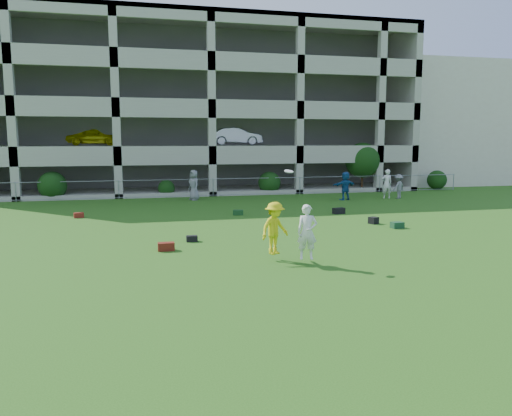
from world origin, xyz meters
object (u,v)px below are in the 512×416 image
object	(u,v)px
bystander_f	(398,186)
frisbee_contest	(283,229)
bystander_c	(194,185)
parking_garage	(196,111)
bystander_d	(345,186)
bystander_e	(387,184)
crate_d	(373,220)
stucco_building	(444,126)

from	to	relation	value
bystander_f	frisbee_contest	xyz separation A→B (m)	(-11.87, -14.15, 0.25)
bystander_c	parking_garage	bearing A→B (deg)	148.46
bystander_d	bystander_e	xyz separation A→B (m)	(2.94, 0.22, 0.05)
bystander_f	crate_d	size ratio (longest dim) A/B	4.38
parking_garage	stucco_building	bearing A→B (deg)	0.75
stucco_building	bystander_d	world-z (taller)	stucco_building
crate_d	parking_garage	xyz separation A→B (m)	(-5.32, 21.05, 5.86)
stucco_building	bystander_e	bearing A→B (deg)	-134.49
bystander_e	bystander_d	bearing A→B (deg)	12.05
bystander_d	frisbee_contest	distance (m)	16.45
bystander_d	bystander_f	distance (m)	3.61
bystander_c	parking_garage	world-z (taller)	parking_garage
bystander_e	frisbee_contest	xyz separation A→B (m)	(-11.20, -14.44, 0.09)
bystander_f	parking_garage	xyz separation A→B (m)	(-11.29, 12.60, 5.25)
crate_d	parking_garage	size ratio (longest dim) A/B	0.01
bystander_e	crate_d	world-z (taller)	bystander_e
stucco_building	bystander_c	xyz separation A→B (m)	(-24.46, -10.71, -4.07)
bystander_f	crate_d	distance (m)	10.36
bystander_e	bystander_f	distance (m)	0.75
bystander_e	frisbee_contest	size ratio (longest dim) A/B	0.69
bystander_d	bystander_f	world-z (taller)	bystander_d
bystander_f	parking_garage	distance (m)	17.71
stucco_building	bystander_e	distance (m)	18.15
crate_d	bystander_d	bearing A→B (deg)	74.53
parking_garage	bystander_c	bearing A→B (deg)	-97.90
stucco_building	crate_d	size ratio (longest dim) A/B	45.71
bystander_c	bystander_e	bearing A→B (deg)	57.38
bystander_f	bystander_d	bearing A→B (deg)	-26.61
bystander_c	crate_d	xyz separation A→B (m)	(6.77, -10.64, -0.78)
bystander_f	bystander_e	bearing A→B (deg)	-48.85
bystander_c	bystander_f	size ratio (longest dim) A/B	1.21
bystander_f	frisbee_contest	bearing A→B (deg)	24.49
bystander_f	crate_d	world-z (taller)	bystander_f
stucco_building	bystander_e	xyz separation A→B (m)	(-12.39, -12.62, -4.08)
bystander_c	parking_garage	xyz separation A→B (m)	(1.44, 10.41, 5.08)
frisbee_contest	bystander_f	bearing A→B (deg)	50.02
bystander_d	frisbee_contest	world-z (taller)	frisbee_contest
bystander_c	bystander_e	world-z (taller)	bystander_c
bystander_c	frisbee_contest	size ratio (longest dim) A/B	0.70
crate_d	frisbee_contest	bearing A→B (deg)	-135.98
bystander_f	crate_d	bearing A→B (deg)	29.25
stucco_building	frisbee_contest	world-z (taller)	stucco_building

